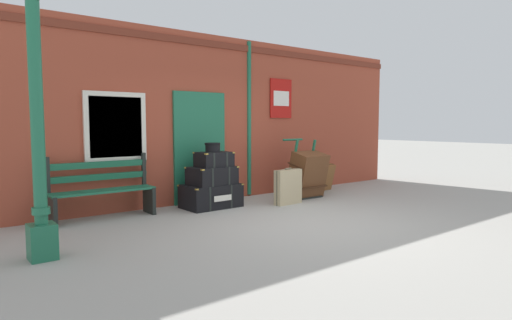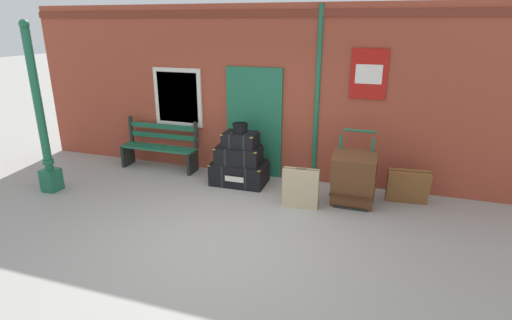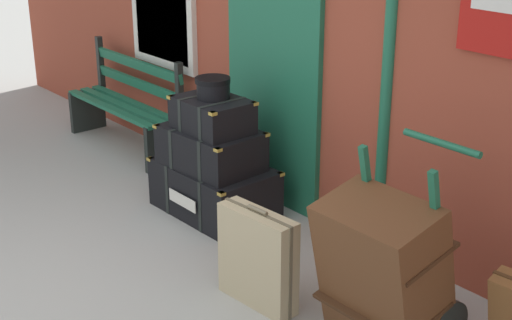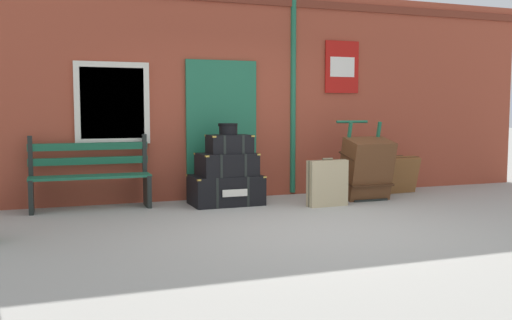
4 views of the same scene
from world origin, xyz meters
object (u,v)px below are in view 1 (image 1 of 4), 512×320
object	(u,v)px
steamer_trunk_middle	(212,175)
large_brown_trunk	(308,174)
lamp_post	(39,160)
round_hatbox	(213,147)
suitcase_charcoal	(322,178)
steamer_trunk_base	(211,196)
suitcase_brown	(288,187)
platform_bench	(102,191)
steamer_trunk_top	(214,159)
porters_trolley	(302,183)

from	to	relation	value
steamer_trunk_middle	large_brown_trunk	xyz separation A→B (m)	(2.10, -0.31, -0.10)
lamp_post	round_hatbox	xyz separation A→B (m)	(3.11, 1.38, -0.01)
round_hatbox	suitcase_charcoal	size ratio (longest dim) A/B	0.40
large_brown_trunk	suitcase_charcoal	xyz separation A→B (m)	(0.86, 0.41, -0.17)
steamer_trunk_base	large_brown_trunk	bearing A→B (deg)	-9.16
round_hatbox	suitcase_brown	distance (m)	1.61
suitcase_brown	suitcase_charcoal	xyz separation A→B (m)	(1.66, 0.69, -0.02)
platform_bench	steamer_trunk_top	size ratio (longest dim) A/B	2.62
round_hatbox	porters_trolley	bearing A→B (deg)	-4.09
platform_bench	suitcase_charcoal	distance (m)	4.82
round_hatbox	suitcase_brown	size ratio (longest dim) A/B	0.40
suitcase_charcoal	large_brown_trunk	bearing A→B (deg)	-154.49
steamer_trunk_base	suitcase_charcoal	bearing A→B (deg)	1.34
lamp_post	steamer_trunk_top	xyz separation A→B (m)	(3.13, 1.36, -0.24)
lamp_post	porters_trolley	xyz separation A→B (m)	(5.19, 1.23, -0.84)
round_hatbox	porters_trolley	size ratio (longest dim) A/B	0.23
round_hatbox	porters_trolley	world-z (taller)	porters_trolley
platform_bench	steamer_trunk_top	xyz separation A→B (m)	(1.89, -0.31, 0.43)
lamp_post	suitcase_charcoal	distance (m)	6.27
platform_bench	round_hatbox	distance (m)	2.01
steamer_trunk_top	round_hatbox	world-z (taller)	round_hatbox
steamer_trunk_base	steamer_trunk_middle	size ratio (longest dim) A/B	1.21
steamer_trunk_top	suitcase_brown	distance (m)	1.49
porters_trolley	suitcase_brown	xyz separation A→B (m)	(-0.80, -0.46, 0.05)
suitcase_brown	porters_trolley	bearing A→B (deg)	30.00
round_hatbox	suitcase_brown	xyz separation A→B (m)	(1.27, -0.61, -0.77)
steamer_trunk_middle	steamer_trunk_top	distance (m)	0.29
lamp_post	suitcase_brown	xyz separation A→B (m)	(4.38, 0.77, -0.78)
lamp_post	suitcase_charcoal	bearing A→B (deg)	13.60
steamer_trunk_top	round_hatbox	size ratio (longest dim) A/B	2.20
steamer_trunk_middle	large_brown_trunk	size ratio (longest dim) A/B	0.89
large_brown_trunk	round_hatbox	bearing A→B (deg)	171.11
suitcase_brown	suitcase_charcoal	distance (m)	1.80
large_brown_trunk	suitcase_brown	world-z (taller)	large_brown_trunk
porters_trolley	steamer_trunk_base	bearing A→B (deg)	175.57
porters_trolley	steamer_trunk_top	bearing A→B (deg)	176.50
large_brown_trunk	platform_bench	bearing A→B (deg)	171.14
porters_trolley	round_hatbox	bearing A→B (deg)	175.91
platform_bench	large_brown_trunk	size ratio (longest dim) A/B	1.68
platform_bench	steamer_trunk_middle	distance (m)	1.88
round_hatbox	suitcase_brown	world-z (taller)	round_hatbox
large_brown_trunk	suitcase_brown	size ratio (longest dim) A/B	1.38
large_brown_trunk	lamp_post	bearing A→B (deg)	-168.52
platform_bench	large_brown_trunk	xyz separation A→B (m)	(3.95, -0.62, 0.03)
round_hatbox	suitcase_charcoal	distance (m)	3.03
porters_trolley	suitcase_brown	distance (m)	0.93
steamer_trunk_top	large_brown_trunk	bearing A→B (deg)	-8.35
steamer_trunk_base	round_hatbox	distance (m)	0.89
suitcase_charcoal	lamp_post	bearing A→B (deg)	-166.40
steamer_trunk_top	suitcase_brown	world-z (taller)	steamer_trunk_top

